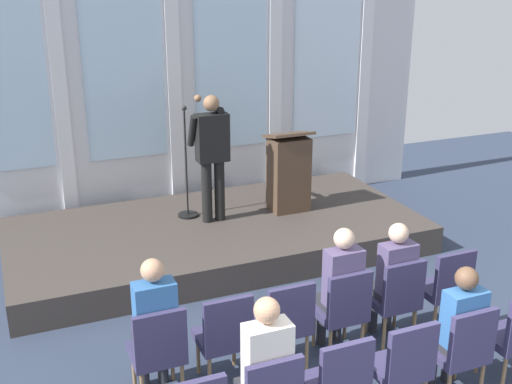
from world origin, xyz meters
TOP-DOWN VIEW (x-y plane):
  - rear_partition at (0.05, 6.47)m, footprint 8.12×0.14m
  - stage_platform at (0.00, 4.87)m, footprint 5.47×2.62m
  - speaker at (-0.01, 4.99)m, footprint 0.51×0.69m
  - mic_stand at (-0.28, 5.26)m, footprint 0.28×0.28m
  - lectern at (1.11, 4.97)m, footprint 0.60×0.48m
  - chair_r0_c0 at (-1.53, 2.00)m, footprint 0.46×0.44m
  - audience_r0_c0 at (-1.53, 2.08)m, footprint 0.36×0.39m
  - chair_r0_c1 at (-0.92, 2.00)m, footprint 0.46×0.44m
  - chair_r0_c2 at (-0.31, 2.00)m, footprint 0.46×0.44m
  - chair_r0_c3 at (0.31, 2.00)m, footprint 0.46×0.44m
  - audience_r0_c3 at (0.31, 2.08)m, footprint 0.36×0.39m
  - chair_r0_c4 at (0.92, 2.00)m, footprint 0.46×0.44m
  - audience_r0_c4 at (0.92, 2.08)m, footprint 0.36×0.39m
  - chair_r0_c5 at (1.53, 2.00)m, footprint 0.46×0.44m
  - audience_r1_c1 at (-0.92, 1.08)m, footprint 0.36×0.39m
  - chair_r1_c2 at (-0.31, 1.00)m, footprint 0.46×0.44m
  - chair_r1_c3 at (0.31, 1.00)m, footprint 0.46×0.44m
  - chair_r1_c4 at (0.92, 1.00)m, footprint 0.46×0.44m
  - audience_r1_c4 at (0.92, 1.08)m, footprint 0.36×0.39m

SIDE VIEW (x-z plane):
  - stage_platform at x=0.00m, z-range 0.00..0.38m
  - chair_r0_c0 at x=-1.53m, z-range 0.06..1.00m
  - chair_r0_c1 at x=-0.92m, z-range 0.06..1.00m
  - chair_r0_c2 at x=-0.31m, z-range 0.06..1.00m
  - chair_r0_c3 at x=0.31m, z-range 0.06..1.00m
  - chair_r0_c4 at x=0.92m, z-range 0.06..1.00m
  - chair_r0_c5 at x=1.53m, z-range 0.06..1.00m
  - chair_r1_c2 at x=-0.31m, z-range 0.06..1.00m
  - chair_r1_c3 at x=0.31m, z-range 0.06..1.00m
  - chair_r1_c4 at x=0.92m, z-range 0.06..1.00m
  - mic_stand at x=-0.28m, z-range -0.06..1.49m
  - audience_r1_c4 at x=0.92m, z-range 0.07..1.36m
  - audience_r0_c4 at x=0.92m, z-range 0.07..1.37m
  - audience_r0_c3 at x=0.31m, z-range 0.07..1.42m
  - audience_r0_c0 at x=-1.53m, z-range 0.07..1.44m
  - audience_r1_c1 at x=-0.92m, z-range 0.07..1.46m
  - lectern at x=1.11m, z-range 0.35..1.51m
  - speaker at x=-0.01m, z-range 0.52..2.24m
  - rear_partition at x=0.05m, z-range 0.04..4.17m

